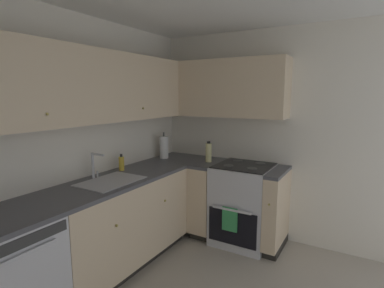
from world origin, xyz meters
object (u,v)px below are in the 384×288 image
object	(u,v)px
oven_range	(243,203)
oil_bottle	(209,152)
soap_bottle	(121,163)
dishwasher	(6,283)
paper_towel_roll	(164,147)

from	to	relation	value
oven_range	oil_bottle	size ratio (longest dim) A/B	4.24
soap_bottle	oil_bottle	world-z (taller)	oil_bottle
dishwasher	paper_towel_roll	xyz separation A→B (m)	(2.08, 0.16, 0.61)
dishwasher	paper_towel_roll	bearing A→B (deg)	4.41
oil_bottle	soap_bottle	bearing A→B (deg)	143.93
dishwasher	oven_range	distance (m)	2.36
dishwasher	oil_bottle	xyz separation A→B (m)	(2.17, -0.43, 0.58)
soap_bottle	oven_range	bearing A→B (deg)	-51.06
soap_bottle	oil_bottle	xyz separation A→B (m)	(0.83, -0.61, 0.04)
soap_bottle	paper_towel_roll	size ratio (longest dim) A/B	0.52
soap_bottle	paper_towel_roll	distance (m)	0.75
dishwasher	paper_towel_roll	world-z (taller)	paper_towel_roll
soap_bottle	paper_towel_roll	bearing A→B (deg)	-1.54
dishwasher	paper_towel_roll	size ratio (longest dim) A/B	2.57
oven_range	paper_towel_roll	distance (m)	1.19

